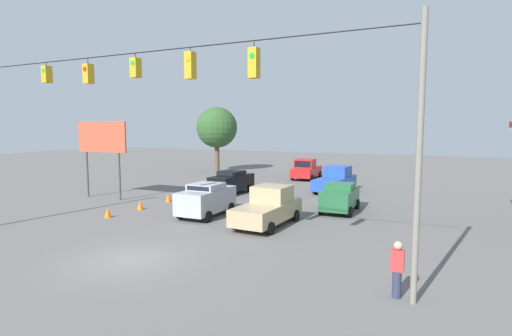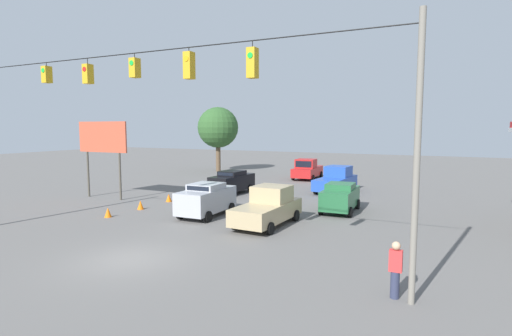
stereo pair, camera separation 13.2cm
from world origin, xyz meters
The scene contains 14 objects.
ground_plane centered at (0.00, 0.00, 0.00)m, with size 140.00×140.00×0.00m, color #605E5B.
overhead_signal_span centered at (-0.18, -0.66, 5.87)m, with size 21.74×0.38×8.82m.
sedan_green_oncoming_far centered at (-5.44, -12.97, 0.96)m, with size 2.13×4.20×1.84m.
pickup_truck_tan_crossing_near centered at (-2.70, -7.85, 0.98)m, with size 2.43×5.24×2.12m.
sedan_silver_withflow_mid centered at (1.59, -8.22, 1.04)m, with size 2.20×4.35×2.00m.
pickup_truck_red_withflow_deep centered at (1.76, -27.63, 0.98)m, with size 2.54×5.38×2.12m.
sedan_black_withflow_far centered at (4.21, -16.03, 0.98)m, with size 2.19×4.53×1.88m.
pickup_truck_blue_oncoming_deep centered at (-3.12, -20.79, 0.98)m, with size 2.63×5.70×2.12m.
traffic_cone_nearest centered at (6.70, -5.28, 0.30)m, with size 0.42×0.42×0.59m, color orange.
traffic_cone_second centered at (6.55, -7.90, 0.30)m, with size 0.42×0.42×0.59m, color orange.
traffic_cone_third centered at (6.60, -10.91, 0.30)m, with size 0.42×0.42×0.59m, color orange.
roadside_billboard centered at (11.93, -9.92, 4.31)m, with size 4.73×0.16×5.82m.
pedestrian centered at (-10.26, -0.87, 0.93)m, with size 0.40×0.28×1.83m.
tree_horizon_left centered at (13.91, -29.76, 5.33)m, with size 4.94×4.94×7.84m.
Camera 2 is at (-11.65, 11.98, 5.39)m, focal length 28.00 mm.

